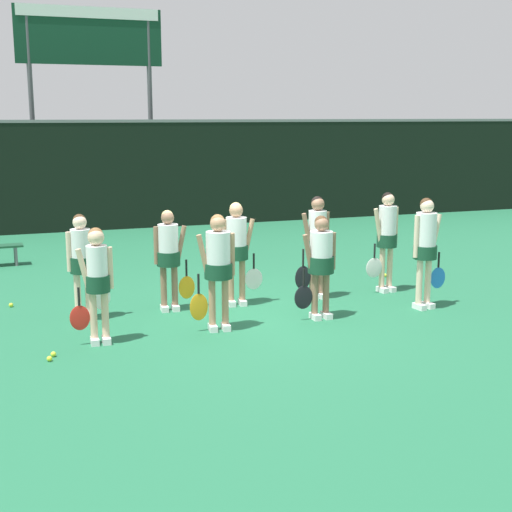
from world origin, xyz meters
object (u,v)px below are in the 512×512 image
at_px(player_6, 237,244).
at_px(tennis_ball_4, 50,359).
at_px(player_1, 218,262).
at_px(player_2, 321,258).
at_px(tennis_ball_2, 92,302).
at_px(tennis_ball_0, 385,275).
at_px(tennis_ball_1, 11,305).
at_px(player_4, 82,259).
at_px(tennis_ball_5, 53,354).
at_px(player_0, 97,276).
at_px(scoreboard, 90,54).
at_px(player_5, 169,252).
at_px(tennis_ball_3, 323,287).
at_px(player_7, 317,238).
at_px(player_3, 426,243).
at_px(player_8, 387,233).

relative_size(player_6, tennis_ball_4, 24.16).
relative_size(player_1, tennis_ball_4, 24.12).
distance_m(player_2, tennis_ball_2, 3.96).
distance_m(player_2, tennis_ball_0, 3.38).
bearing_deg(tennis_ball_1, player_4, -47.08).
xyz_separation_m(player_1, tennis_ball_5, (-2.38, -0.43, -0.99)).
bearing_deg(player_0, tennis_ball_0, 23.75).
bearing_deg(player_4, player_2, -23.63).
relative_size(player_2, tennis_ball_5, 22.93).
xyz_separation_m(scoreboard, player_4, (-1.51, -10.70, -3.87)).
bearing_deg(scoreboard, player_1, -88.61).
bearing_deg(player_2, tennis_ball_5, -174.17).
relative_size(player_2, tennis_ball_1, 22.53).
xyz_separation_m(player_1, player_2, (1.66, 0.06, -0.07)).
bearing_deg(player_5, tennis_ball_3, 13.13).
height_order(player_4, player_7, player_7).
xyz_separation_m(player_5, tennis_ball_5, (-1.94, -1.72, -0.92)).
bearing_deg(tennis_ball_0, player_1, -150.86).
bearing_deg(player_2, tennis_ball_2, 146.37).
height_order(scoreboard, player_0, scoreboard).
bearing_deg(tennis_ball_1, player_3, -19.89).
distance_m(player_4, player_8, 5.27).
distance_m(tennis_ball_0, tennis_ball_4, 7.09).
relative_size(player_4, player_7, 0.93).
height_order(tennis_ball_0, tennis_ball_4, tennis_ball_4).
bearing_deg(player_7, tennis_ball_4, -161.33).
bearing_deg(player_1, tennis_ball_3, 41.13).
height_order(player_0, tennis_ball_1, player_0).
distance_m(player_7, tennis_ball_4, 4.99).
bearing_deg(tennis_ball_5, tennis_ball_1, 100.04).
distance_m(player_0, player_1, 1.73).
distance_m(scoreboard, tennis_ball_0, 11.60).
relative_size(tennis_ball_1, tennis_ball_2, 1.07).
bearing_deg(player_1, tennis_ball_4, -160.51).
height_order(player_1, player_6, player_6).
bearing_deg(player_4, tennis_ball_0, 4.88).
bearing_deg(player_4, tennis_ball_4, -114.90).
xyz_separation_m(player_7, tennis_ball_1, (-4.97, 1.14, -1.01)).
relative_size(player_2, player_4, 0.98).
xyz_separation_m(player_7, tennis_ball_0, (1.95, 1.06, -1.01)).
relative_size(player_6, tennis_ball_3, 25.71).
distance_m(scoreboard, tennis_ball_5, 13.39).
relative_size(player_4, player_5, 1.01).
bearing_deg(scoreboard, tennis_ball_4, -99.75).
distance_m(player_1, player_3, 3.49).
bearing_deg(player_2, tennis_ball_0, 41.45).
distance_m(scoreboard, player_5, 11.29).
bearing_deg(player_0, player_4, 95.24).
distance_m(player_6, tennis_ball_0, 3.65).
height_order(player_5, tennis_ball_3, player_5).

